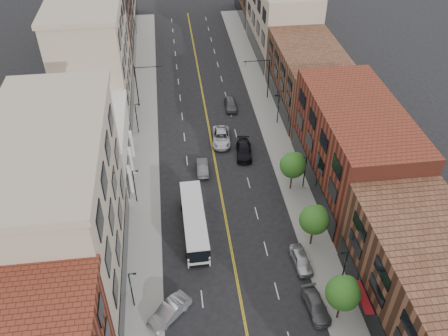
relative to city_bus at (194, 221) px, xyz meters
name	(u,v)px	position (x,y,z in m)	size (l,w,h in m)	color
sidewalk_left	(145,151)	(-6.01, 17.10, -1.67)	(4.00, 110.00, 0.15)	gray
sidewalk_right	(278,141)	(13.99, 17.10, -1.67)	(4.00, 110.00, 0.15)	gray
bldg_l_tanoffice	(63,215)	(-13.01, -4.90, 7.25)	(10.00, 22.00, 18.00)	tan
bldg_l_white	(90,149)	(-13.01, 13.10, 2.25)	(10.00, 14.00, 8.00)	silver
bldg_l_far_a	(94,59)	(-13.01, 30.10, 7.25)	(10.00, 20.00, 18.00)	tan
bldg_l_far_b	(105,21)	(-13.01, 50.10, 5.75)	(10.00, 20.00, 15.00)	brown
bldg_r_near	(442,314)	(20.99, -17.90, 3.25)	(10.00, 26.00, 10.00)	brown
bldg_r_mid	(353,148)	(20.99, 6.10, 4.25)	(10.00, 22.00, 12.00)	maroon
bldg_r_far_a	(309,78)	(20.99, 27.10, 3.25)	(10.00, 20.00, 10.00)	brown
bldg_r_far_b	(281,19)	(20.99, 48.10, 5.25)	(10.00, 22.00, 14.00)	tan
tree_r_1	(344,292)	(13.38, -13.82, 2.38)	(3.40, 3.40, 5.59)	black
tree_r_2	(315,219)	(13.38, -3.82, 2.38)	(3.40, 3.40, 5.59)	black
tree_r_3	(293,164)	(13.38, 6.18, 2.38)	(3.40, 3.40, 5.59)	black
lamp_l_1	(132,288)	(-6.96, -9.90, 1.22)	(0.81, 0.55, 5.05)	black
lamp_l_2	(135,185)	(-6.96, 6.10, 1.22)	(0.81, 0.55, 5.05)	black
lamp_l_3	(137,117)	(-6.96, 22.10, 1.22)	(0.81, 0.55, 5.05)	black
lamp_r_1	(344,266)	(14.94, -9.90, 1.22)	(0.81, 0.55, 5.05)	black
lamp_r_2	(304,171)	(14.94, 6.10, 1.22)	(0.81, 0.55, 5.05)	black
lamp_r_3	(278,107)	(14.94, 22.10, 1.22)	(0.81, 0.55, 5.05)	black
signal_mast_left	(141,82)	(-6.27, 30.10, 2.90)	(4.49, 0.18, 7.20)	black
signal_mast_right	(264,74)	(14.26, 30.10, 2.90)	(4.49, 0.18, 7.20)	black
city_bus	(194,221)	(0.00, 0.00, 0.00)	(2.95, 11.75, 3.01)	silver
car_angle_b	(170,311)	(-3.41, -11.53, -0.94)	(1.72, 4.93, 1.62)	silver
car_parked_mid	(316,306)	(11.39, -12.71, -1.06)	(1.93, 4.75, 1.38)	#535258
car_parked_far	(301,260)	(11.39, -6.69, -0.99)	(1.80, 4.49, 1.53)	silver
car_lane_behind	(202,167)	(2.01, 11.34, -1.03)	(1.52, 4.36, 1.44)	#4C4D51
car_lane_a	(244,151)	(8.33, 14.42, -0.96)	(2.20, 5.41, 1.57)	black
car_lane_b	(221,137)	(5.49, 18.16, -0.93)	(2.73, 5.91, 1.64)	silver
car_lane_c	(231,104)	(8.23, 27.58, -0.94)	(1.90, 4.72, 1.61)	#4B4A4F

